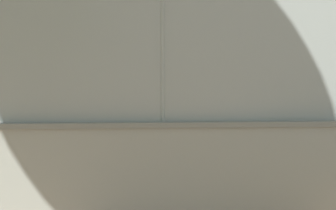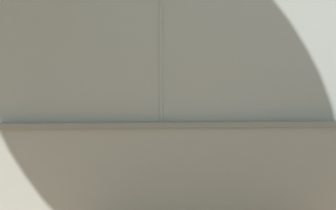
# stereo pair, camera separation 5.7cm
# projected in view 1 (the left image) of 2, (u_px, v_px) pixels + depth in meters

# --- Properties ---
(ground_plane) EXTENTS (260.00, 260.00, 0.00)m
(ground_plane) POSITION_uv_depth(u_px,v_px,m) (169.00, 117.00, 19.33)
(ground_plane) COLOR tan
(player_crossing_court) EXTENTS (0.91, 0.96, 1.62)m
(player_crossing_court) POSITION_uv_depth(u_px,v_px,m) (196.00, 115.00, 12.69)
(player_crossing_court) COLOR black
(player_crossing_court) RESTS_ON ground_plane
(player_foreground_swinging) EXTENTS (1.04, 0.71, 1.54)m
(player_foreground_swinging) POSITION_uv_depth(u_px,v_px,m) (113.00, 107.00, 15.51)
(player_foreground_swinging) COLOR navy
(player_foreground_swinging) RESTS_ON ground_plane
(player_at_service_line) EXTENTS (1.27, 0.79, 1.69)m
(player_at_service_line) POSITION_uv_depth(u_px,v_px,m) (78.00, 113.00, 12.82)
(player_at_service_line) COLOR black
(player_at_service_line) RESTS_ON ground_plane
(sports_ball) EXTENTS (0.11, 0.11, 0.11)m
(sports_ball) POSITION_uv_depth(u_px,v_px,m) (150.00, 156.00, 11.00)
(sports_ball) COLOR yellow
(sports_ball) RESTS_ON ground_plane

